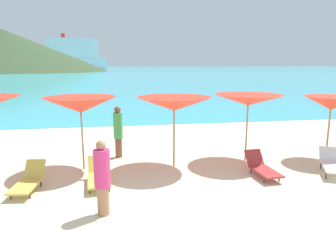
% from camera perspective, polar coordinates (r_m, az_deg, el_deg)
% --- Properties ---
extents(ground_plane, '(50.00, 100.00, 0.30)m').
position_cam_1_polar(ground_plane, '(15.49, -3.34, -0.93)').
color(ground_plane, beige).
extents(ocean_water, '(650.00, 440.00, 0.02)m').
position_cam_1_polar(ocean_water, '(235.83, -9.25, 10.58)').
color(ocean_water, '#38B7CC').
rests_on(ocean_water, ground_plane).
extents(headland_hill, '(90.09, 90.09, 18.22)m').
position_cam_1_polar(headland_hill, '(155.65, -28.37, 12.34)').
color(headland_hill, '#384C2D').
rests_on(headland_hill, ground_plane).
extents(umbrella_2, '(2.24, 2.24, 2.23)m').
position_cam_1_polar(umbrella_2, '(9.43, -16.05, 3.81)').
color(umbrella_2, '#9E7F59').
rests_on(umbrella_2, ground_plane).
extents(umbrella_3, '(2.29, 2.29, 2.21)m').
position_cam_1_polar(umbrella_3, '(9.29, 1.15, 4.14)').
color(umbrella_3, '#9E7F59').
rests_on(umbrella_3, ground_plane).
extents(umbrella_4, '(2.39, 2.39, 2.22)m').
position_cam_1_polar(umbrella_4, '(10.25, 14.77, 4.71)').
color(umbrella_4, '#9E7F59').
rests_on(umbrella_4, ground_plane).
extents(umbrella_5, '(1.83, 1.83, 2.14)m').
position_cam_1_polar(umbrella_5, '(11.45, 28.23, 3.76)').
color(umbrella_5, '#9E7F59').
rests_on(umbrella_5, ground_plane).
extents(lounge_chair_4, '(1.15, 1.61, 0.63)m').
position_cam_1_polar(lounge_chair_4, '(10.31, 28.23, -6.15)').
color(lounge_chair_4, white).
rests_on(lounge_chair_4, ground_plane).
extents(lounge_chair_5, '(0.67, 1.42, 0.65)m').
position_cam_1_polar(lounge_chair_5, '(8.46, -12.85, -8.97)').
color(lounge_chair_5, '#D8BF4C').
rests_on(lounge_chair_5, ground_plane).
extents(lounge_chair_6, '(0.61, 1.42, 0.62)m').
position_cam_1_polar(lounge_chair_6, '(9.29, 17.15, -7.33)').
color(lounge_chair_6, '#A53333').
rests_on(lounge_chair_6, ground_plane).
extents(lounge_chair_7, '(0.67, 1.47, 0.62)m').
position_cam_1_polar(lounge_chair_7, '(8.70, -24.65, -9.21)').
color(lounge_chair_7, '#D8BF4C').
rests_on(lounge_chair_7, ground_plane).
extents(beachgoer_1, '(0.34, 0.34, 1.64)m').
position_cam_1_polar(beachgoer_1, '(6.64, -12.21, -9.20)').
color(beachgoer_1, '#A3704C').
rests_on(beachgoer_1, ground_plane).
extents(beachgoer_3, '(0.31, 0.31, 1.78)m').
position_cam_1_polar(beachgoer_3, '(10.58, -9.31, -0.80)').
color(beachgoer_3, brown).
rests_on(beachgoer_3, ground_plane).
extents(cruise_ship, '(46.94, 17.93, 23.97)m').
position_cam_1_polar(cruise_ship, '(230.90, -17.36, 12.52)').
color(cruise_ship, white).
rests_on(cruise_ship, ocean_water).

